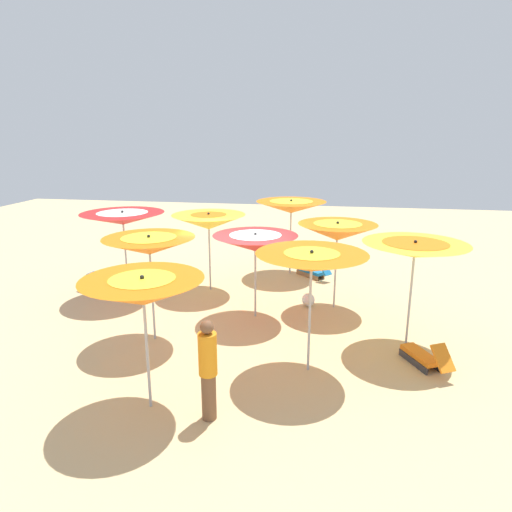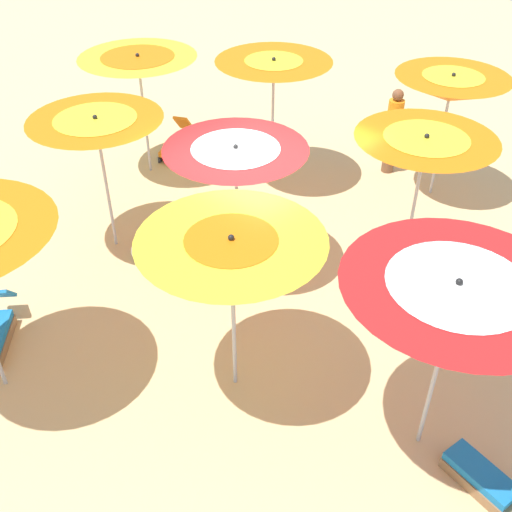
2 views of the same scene
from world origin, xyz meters
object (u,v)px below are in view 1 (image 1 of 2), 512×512
Objects in this scene: beach_umbrella_1 at (311,262)px; beach_umbrella_3 at (149,246)px; beach_umbrella_5 at (337,232)px; beach_umbrella_7 at (209,222)px; lounger_0 at (424,356)px; beach_umbrella_4 at (255,243)px; lounger_1 at (101,285)px; beach_umbrella_2 at (415,250)px; beachgoer_0 at (208,368)px; beach_ball at (308,300)px; beach_umbrella_8 at (291,207)px; beach_umbrella_0 at (143,291)px; lounger_2 at (312,271)px; beach_umbrella_6 at (123,218)px.

beach_umbrella_3 is at bearing 166.69° from beach_umbrella_1.
beach_umbrella_3 is 1.03× the size of beach_umbrella_5.
beach_umbrella_7 is 1.79× the size of lounger_0.
beach_umbrella_7 is (-3.12, 4.25, -0.15)m from beach_umbrella_1.
lounger_1 is at bearing 167.78° from beach_umbrella_4.
beach_umbrella_3 reaches higher than beach_umbrella_2.
beach_umbrella_1 reaches higher than beachgoer_0.
beach_umbrella_2 is 8.78m from lounger_1.
beach_ball is (-2.24, 2.01, -2.00)m from beach_umbrella_2.
beach_umbrella_8 is at bearing 121.57° from beach_umbrella_2.
beach_umbrella_0 reaches higher than lounger_0.
beach_umbrella_8 is at bearing 39.15° from lounger_1.
beachgoer_0 is at bearing 122.82° from lounger_2.
beach_umbrella_2 is 5.58m from beach_umbrella_3.
beach_umbrella_1 is 6.35m from beach_umbrella_8.
lounger_1 is at bearing 179.27° from beach_umbrella_5.
lounger_2 is at bearing 26.10° from beach_umbrella_6.
beach_umbrella_6 reaches higher than beach_umbrella_7.
beach_umbrella_7 reaches higher than lounger_2.
beach_umbrella_7 is (2.21, 0.82, -0.18)m from beach_umbrella_6.
lounger_0 is 1.12× the size of lounger_2.
beach_umbrella_0 is at bearing 87.35° from lounger_0.
beachgoer_0 is (-0.55, -8.12, -1.32)m from beach_umbrella_8.
lounger_2 is 7.93m from beachgoer_0.
beach_umbrella_4 reaches higher than lounger_1.
lounger_2 is at bearing -23.40° from beach_umbrella_8.
beach_umbrella_0 is 8.13m from beach_umbrella_8.
beach_umbrella_0 is 5.96m from beach_umbrella_5.
beach_umbrella_0 is 0.96× the size of beach_umbrella_1.
beachgoer_0 is 5.45m from beach_ball.
beach_umbrella_5 is 1.36× the size of beachgoer_0.
beachgoer_0 is (2.00, -2.67, -1.27)m from beach_umbrella_3.
beach_umbrella_2 is at bearing -41.98° from beach_ball.
beach_umbrella_6 is (-1.84, 2.60, 0.06)m from beach_umbrella_3.
beach_umbrella_1 is 6.89× the size of beach_ball.
beach_umbrella_5 reaches higher than beach_ball.
beach_umbrella_8 is (4.38, 2.85, -0.01)m from beach_umbrella_6.
beach_umbrella_0 is 5.63m from lounger_0.
beach_ball is at bearing 13.28° from lounger_0.
beach_umbrella_2 is 1.02× the size of beach_umbrella_5.
beach_umbrella_5 is at bearing 81.72° from beach_umbrella_1.
beach_umbrella_7 is (0.38, 3.42, -0.12)m from beach_umbrella_3.
beach_ball is at bearing 132.53° from lounger_2.
beach_umbrella_2 is 3.61m from beach_ball.
beach_umbrella_0 reaches higher than beach_umbrella_7.
beach_umbrella_7 is 1.35× the size of beachgoer_0.
beach_umbrella_4 is 4.55m from lounger_0.
lounger_2 is at bearing 69.75° from beach_umbrella_4.
lounger_1 is (-8.50, 3.00, -0.01)m from lounger_0.
beach_umbrella_8 is (0.52, 3.80, 0.29)m from beach_umbrella_4.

